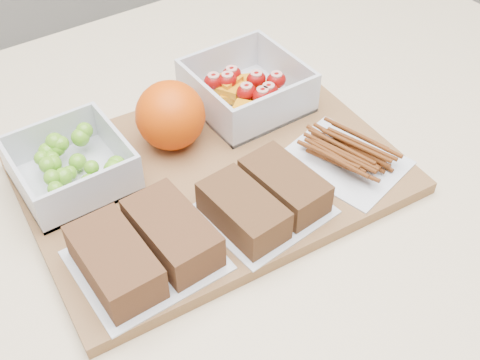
{
  "coord_description": "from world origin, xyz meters",
  "views": [
    {
      "loc": [
        -0.27,
        -0.41,
        1.4
      ],
      "look_at": [
        0.01,
        -0.01,
        0.93
      ],
      "focal_mm": 45.0,
      "sensor_mm": 36.0,
      "label": 1
    }
  ],
  "objects_px": {
    "cutting_board": "(213,174)",
    "pretzel_bag": "(345,153)",
    "fruit_container": "(246,90)",
    "grape_container": "(72,165)",
    "sandwich_bag_left": "(144,248)",
    "sandwich_bag_center": "(264,199)",
    "orange": "(170,115)"
  },
  "relations": [
    {
      "from": "cutting_board",
      "to": "pretzel_bag",
      "type": "distance_m",
      "value": 0.16
    },
    {
      "from": "fruit_container",
      "to": "pretzel_bag",
      "type": "bearing_deg",
      "value": -79.26
    },
    {
      "from": "grape_container",
      "to": "fruit_container",
      "type": "height_order",
      "value": "fruit_container"
    },
    {
      "from": "fruit_container",
      "to": "pretzel_bag",
      "type": "relative_size",
      "value": 0.86
    },
    {
      "from": "sandwich_bag_left",
      "to": "sandwich_bag_center",
      "type": "height_order",
      "value": "sandwich_bag_left"
    },
    {
      "from": "fruit_container",
      "to": "sandwich_bag_left",
      "type": "xyz_separation_m",
      "value": [
        -0.23,
        -0.16,
        -0.0
      ]
    },
    {
      "from": "grape_container",
      "to": "orange",
      "type": "height_order",
      "value": "orange"
    },
    {
      "from": "grape_container",
      "to": "sandwich_bag_left",
      "type": "distance_m",
      "value": 0.15
    },
    {
      "from": "sandwich_bag_center",
      "to": "sandwich_bag_left",
      "type": "bearing_deg",
      "value": 175.3
    },
    {
      "from": "grape_container",
      "to": "pretzel_bag",
      "type": "relative_size",
      "value": 0.77
    },
    {
      "from": "sandwich_bag_center",
      "to": "pretzel_bag",
      "type": "relative_size",
      "value": 0.88
    },
    {
      "from": "grape_container",
      "to": "sandwich_bag_center",
      "type": "bearing_deg",
      "value": -47.68
    },
    {
      "from": "fruit_container",
      "to": "orange",
      "type": "relative_size",
      "value": 1.6
    },
    {
      "from": "fruit_container",
      "to": "sandwich_bag_center",
      "type": "distance_m",
      "value": 0.19
    },
    {
      "from": "orange",
      "to": "sandwich_bag_center",
      "type": "height_order",
      "value": "orange"
    },
    {
      "from": "grape_container",
      "to": "pretzel_bag",
      "type": "distance_m",
      "value": 0.31
    },
    {
      "from": "cutting_board",
      "to": "sandwich_bag_center",
      "type": "xyz_separation_m",
      "value": [
        0.01,
        -0.09,
        0.03
      ]
    },
    {
      "from": "orange",
      "to": "cutting_board",
      "type": "bearing_deg",
      "value": -78.61
    },
    {
      "from": "grape_container",
      "to": "sandwich_bag_center",
      "type": "distance_m",
      "value": 0.22
    },
    {
      "from": "pretzel_bag",
      "to": "fruit_container",
      "type": "bearing_deg",
      "value": 100.74
    },
    {
      "from": "grape_container",
      "to": "pretzel_bag",
      "type": "xyz_separation_m",
      "value": [
        0.27,
        -0.15,
        -0.01
      ]
    },
    {
      "from": "grape_container",
      "to": "sandwich_bag_left",
      "type": "relative_size",
      "value": 0.86
    },
    {
      "from": "sandwich_bag_left",
      "to": "pretzel_bag",
      "type": "distance_m",
      "value": 0.26
    },
    {
      "from": "cutting_board",
      "to": "orange",
      "type": "distance_m",
      "value": 0.09
    },
    {
      "from": "fruit_container",
      "to": "sandwich_bag_center",
      "type": "height_order",
      "value": "fruit_container"
    },
    {
      "from": "cutting_board",
      "to": "sandwich_bag_center",
      "type": "relative_size",
      "value": 3.08
    },
    {
      "from": "fruit_container",
      "to": "pretzel_bag",
      "type": "distance_m",
      "value": 0.16
    },
    {
      "from": "sandwich_bag_left",
      "to": "sandwich_bag_center",
      "type": "xyz_separation_m",
      "value": [
        0.14,
        -0.01,
        -0.0
      ]
    },
    {
      "from": "fruit_container",
      "to": "sandwich_bag_center",
      "type": "relative_size",
      "value": 0.98
    },
    {
      "from": "grape_container",
      "to": "sandwich_bag_left",
      "type": "height_order",
      "value": "grape_container"
    },
    {
      "from": "grape_container",
      "to": "pretzel_bag",
      "type": "bearing_deg",
      "value": -29.17
    },
    {
      "from": "grape_container",
      "to": "fruit_container",
      "type": "xyz_separation_m",
      "value": [
        0.24,
        0.01,
        0.0
      ]
    }
  ]
}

